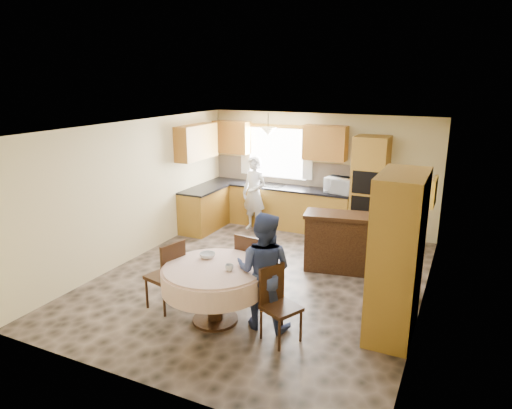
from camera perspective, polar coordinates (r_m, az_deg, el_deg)
The scene contains 36 objects.
floor at distance 7.66m, azimuth 0.64°, elevation -9.25°, with size 5.00×6.00×0.01m, color #705B4E.
ceiling at distance 6.99m, azimuth 0.70°, elevation 9.69°, with size 5.00×6.00×0.01m, color white.
wall_back at distance 9.96m, azimuth 7.94°, elevation 4.05°, with size 5.00×0.02×2.50m, color #D7C389.
wall_front at distance 4.83m, azimuth -14.61°, elevation -9.02°, with size 5.00×0.02×2.50m, color #D7C389.
wall_left at distance 8.54m, azimuth -14.75°, elevation 1.75°, with size 0.02×6.00×2.50m, color #D7C389.
wall_right at distance 6.63m, azimuth 20.72°, elevation -2.74°, with size 0.02×6.00×2.50m, color #D7C389.
window at distance 10.21m, azimuth 2.59°, elevation 6.47°, with size 1.40×0.03×1.10m, color white.
curtain_left at distance 10.47m, azimuth -1.32°, elevation 6.98°, with size 0.22×0.02×1.15m, color white.
curtain_right at distance 9.89m, azimuth 6.51°, elevation 6.38°, with size 0.22×0.02×1.15m, color white.
base_cab_back at distance 10.15m, azimuth 2.68°, elevation -0.29°, with size 3.30×0.60×0.88m, color #BA8B31.
counter_back at distance 10.04m, azimuth 2.71°, elevation 2.23°, with size 3.30×0.64×0.04m, color black.
base_cab_left at distance 9.98m, azimuth -6.51°, elevation -0.66°, with size 0.60×1.20×0.88m, color #BA8B31.
counter_left at distance 9.87m, azimuth -6.59°, elevation 1.90°, with size 0.64×1.20×0.04m, color black.
backsplash at distance 10.24m, azimuth 3.36°, elevation 4.09°, with size 3.30×0.02×0.55m, color beige.
wall_cab_left at distance 10.49m, azimuth -3.05°, elevation 8.42°, with size 0.85×0.33×0.72m, color #BB852E.
wall_cab_right at distance 9.65m, azimuth 8.64°, elevation 7.63°, with size 0.90×0.33×0.72m, color #BB852E.
wall_cab_side at distance 9.75m, azimuth -7.45°, elevation 7.76°, with size 0.33×1.20×0.72m, color #BB852E.
oven_tower at distance 9.43m, azimuth 13.99°, elevation 1.89°, with size 0.66×0.62×2.12m, color #BA8B31.
oven_upper at distance 9.08m, azimuth 13.65°, elevation 2.64°, with size 0.56×0.01×0.45m, color black.
oven_lower at distance 9.20m, azimuth 13.46°, elevation -0.40°, with size 0.56×0.01×0.45m, color black.
pendant at distance 9.70m, azimuth 1.51°, elevation 9.10°, with size 0.36×0.36×0.18m, color beige.
sideboard at distance 7.95m, azimuth 10.82°, elevation -4.89°, with size 1.32×0.55×0.95m, color #3E2511.
space_heater at distance 7.23m, azimuth 17.74°, elevation -9.46°, with size 0.36×0.25×0.50m, color black.
cupboard at distance 6.02m, azimuth 17.22°, elevation -6.16°, with size 0.56×1.11×2.12m, color #BA8B31.
dining_table at distance 6.19m, azimuth -5.24°, elevation -9.24°, with size 1.40×1.40×0.80m.
chair_left at distance 6.61m, azimuth -10.87°, elevation -8.31°, with size 0.54×0.54×1.03m.
chair_back at distance 6.80m, azimuth -0.56°, elevation -7.38°, with size 0.49×0.49×1.02m.
chair_right at distance 5.85m, azimuth 2.66°, elevation -11.81°, with size 0.56×0.56×0.96m.
framed_picture at distance 7.50m, azimuth 21.37°, elevation 1.47°, with size 0.06×0.52×0.43m.
microwave at distance 9.51m, azimuth 10.51°, elevation 2.36°, with size 0.59×0.40×0.33m, color silver.
person_sink at distance 9.79m, azimuth -0.22°, elevation 1.35°, with size 0.59×0.39×1.62m, color silver.
person_dining at distance 6.00m, azimuth 0.97°, elevation -8.27°, with size 0.77×0.60×1.58m, color navy.
bowl_sideboard at distance 7.89m, azimuth 8.34°, elevation -1.08°, with size 0.24×0.24×0.06m, color #B2B2B2.
bottle_sideboard at distance 7.66m, azimuth 14.58°, elevation -0.91°, with size 0.13×0.13×0.32m, color silver.
cup_table at distance 5.97m, azimuth -3.35°, elevation -7.89°, with size 0.11×0.11×0.09m, color #B2B2B2.
bowl_table at distance 6.40m, azimuth -6.10°, elevation -6.36°, with size 0.22×0.22×0.07m, color #B2B2B2.
Camera 1 is at (2.91, -6.31, 3.22)m, focal length 32.00 mm.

